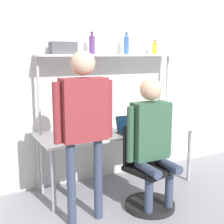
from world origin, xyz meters
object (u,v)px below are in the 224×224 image
at_px(bottle_blue, 126,45).
at_px(storage_box, 63,48).
at_px(laptop, 129,128).
at_px(bottle_purple, 92,45).
at_px(monitor, 90,108).
at_px(bottle_amber, 155,48).
at_px(office_chair, 148,182).
at_px(person_standing, 84,115).
at_px(cell_phone, 147,130).
at_px(person_seated, 152,133).

bearing_deg(bottle_blue, storage_box, 180.00).
bearing_deg(laptop, bottle_purple, 128.26).
bearing_deg(monitor, bottle_amber, -0.95).
distance_m(laptop, bottle_blue, 1.11).
height_order(office_chair, bottle_amber, bottle_amber).
height_order(person_standing, bottle_blue, bottle_blue).
height_order(laptop, office_chair, laptop).
height_order(cell_phone, office_chair, office_chair).
relative_size(person_seated, bottle_purple, 5.31).
bearing_deg(bottle_purple, bottle_blue, -0.00).
distance_m(person_standing, storage_box, 1.08).
height_order(cell_phone, storage_box, storage_box).
relative_size(office_chair, person_seated, 0.64).
xyz_separation_m(cell_phone, bottle_blue, (-0.07, 0.42, 1.07)).
distance_m(office_chair, person_standing, 1.12).
bearing_deg(cell_phone, bottle_amber, 47.95).
relative_size(person_standing, bottle_blue, 6.23).
bearing_deg(bottle_amber, cell_phone, -132.05).
bearing_deg(monitor, bottle_purple, -23.92).
xyz_separation_m(cell_phone, storage_box, (-0.94, 0.42, 1.02)).
bearing_deg(bottle_purple, bottle_amber, -0.00).
distance_m(monitor, person_standing, 0.98).
xyz_separation_m(person_standing, bottle_amber, (1.41, 0.86, 0.66)).
xyz_separation_m(monitor, bottle_amber, (0.98, -0.02, 0.77)).
bearing_deg(bottle_amber, office_chair, -127.08).
relative_size(office_chair, bottle_amber, 4.87).
relative_size(bottle_blue, storage_box, 0.89).
distance_m(monitor, person_seated, 1.01).
relative_size(person_standing, bottle_amber, 9.08).
relative_size(laptop, person_standing, 0.19).
bearing_deg(monitor, laptop, -49.78).
relative_size(monitor, cell_phone, 4.05).
height_order(laptop, cell_phone, laptop).
relative_size(bottle_purple, storage_box, 0.88).
bearing_deg(cell_phone, person_standing, -157.05).
bearing_deg(office_chair, laptop, 85.12).
relative_size(office_chair, storage_box, 2.98).
distance_m(person_seated, bottle_blue, 1.35).
height_order(bottle_purple, storage_box, bottle_purple).
xyz_separation_m(bottle_blue, bottle_purple, (-0.49, 0.00, -0.00)).
relative_size(monitor, bottle_purple, 2.21).
relative_size(laptop, cell_phone, 2.15).
bearing_deg(storage_box, office_chair, -53.73).
height_order(laptop, bottle_purple, bottle_purple).
bearing_deg(storage_box, monitor, 2.74).
bearing_deg(storage_box, bottle_blue, 0.00).
bearing_deg(person_seated, storage_box, 125.41).
height_order(person_standing, bottle_purple, bottle_purple).
bearing_deg(person_standing, storage_box, 83.74).
distance_m(monitor, laptop, 0.59).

